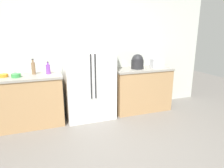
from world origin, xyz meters
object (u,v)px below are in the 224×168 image
at_px(bottle_a, 33,68).
at_px(bowl_b, 3,76).
at_px(toaster, 157,63).
at_px(bowl_a, 16,75).
at_px(rice_cooker, 137,62).
at_px(bottle_b, 48,69).
at_px(cup_b, 13,73).
at_px(refrigerator, 89,73).

distance_m(bottle_a, bowl_b, 0.51).
bearing_deg(toaster, bowl_a, 179.97).
bearing_deg(rice_cooker, bottle_b, 177.59).
xyz_separation_m(toaster, cup_b, (-2.85, 0.21, -0.05)).
bearing_deg(bowl_a, toaster, -0.03).
bearing_deg(refrigerator, bottle_a, 173.12).
xyz_separation_m(refrigerator, rice_cooker, (1.04, -0.00, 0.17)).
relative_size(toaster, bowl_a, 1.76).
xyz_separation_m(toaster, bottle_a, (-2.50, 0.16, 0.02)).
xyz_separation_m(refrigerator, cup_b, (-1.35, 0.16, 0.07)).
xyz_separation_m(rice_cooker, cup_b, (-2.40, 0.17, -0.09)).
height_order(toaster, bottle_a, bottle_a).
relative_size(toaster, bottle_b, 1.20).
height_order(bottle_a, bottle_b, bottle_a).
bearing_deg(refrigerator, bowl_b, 177.78).
distance_m(toaster, cup_b, 2.86).
distance_m(bottle_a, bottle_b, 0.26).
relative_size(bottle_a, bowl_b, 1.78).
xyz_separation_m(bottle_b, bowl_b, (-0.75, -0.02, -0.07)).
height_order(rice_cooker, bottle_b, rice_cooker).
relative_size(rice_cooker, bottle_b, 1.34).
xyz_separation_m(bottle_b, cup_b, (-0.60, 0.09, -0.04)).
relative_size(toaster, rice_cooker, 0.90).
bearing_deg(toaster, bottle_a, 176.22).
height_order(toaster, bowl_a, toaster).
height_order(refrigerator, bottle_a, refrigerator).
bearing_deg(bottle_b, rice_cooker, -2.41).
bearing_deg(bowl_b, refrigerator, -2.22).
bearing_deg(bottle_b, refrigerator, -5.60).
relative_size(toaster, cup_b, 2.86).
xyz_separation_m(rice_cooker, bowl_b, (-2.54, 0.06, -0.12)).
relative_size(cup_b, bowl_b, 0.60).
bearing_deg(bowl_a, bowl_b, 154.63).
distance_m(refrigerator, cup_b, 1.37).
distance_m(bowl_a, bowl_b, 0.23).
xyz_separation_m(bowl_a, bowl_b, (-0.21, 0.10, -0.01)).
bearing_deg(cup_b, rice_cooker, -3.98).
bearing_deg(rice_cooker, bottle_a, 176.56).
height_order(refrigerator, bottle_b, refrigerator).
bearing_deg(refrigerator, bottle_b, 174.40).
xyz_separation_m(bottle_a, bowl_a, (-0.28, -0.16, -0.09)).
xyz_separation_m(bottle_a, bowl_b, (-0.49, -0.06, -0.09)).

